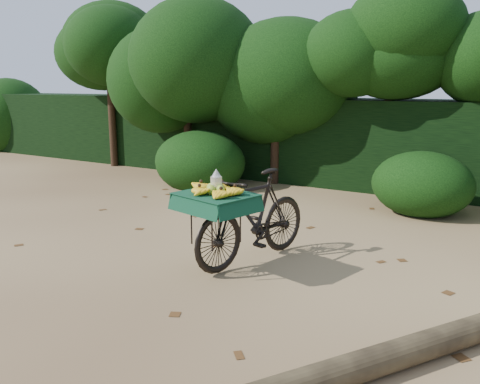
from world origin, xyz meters
The scene contains 7 objects.
ground centered at (0.00, 0.00, 0.00)m, with size 80.00×80.00×0.00m, color tan.
vendor_bicycle centered at (0.28, 0.86, 0.57)m, with size 1.07×1.96×1.12m.
fallen_log centered at (2.12, -1.10, 0.11)m, with size 0.23×0.23×3.16m, color brown.
hedge_backdrop centered at (0.00, 6.30, 0.90)m, with size 26.00×1.80×1.80m, color black.
tree_row centered at (-0.65, 5.50, 2.00)m, with size 14.50×2.00×4.00m, color black, non-canonical shape.
bush_clumps centered at (0.50, 4.30, 0.45)m, with size 8.80×1.70×0.90m, color black, non-canonical shape.
leaf_litter centered at (0.00, 0.65, 0.01)m, with size 7.00×7.30×0.01m, color #533216, non-canonical shape.
Camera 1 is at (3.24, -4.20, 2.12)m, focal length 38.00 mm.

